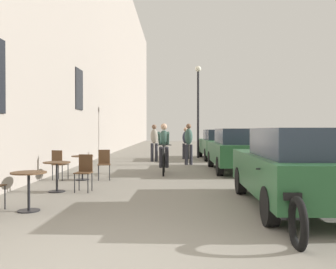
# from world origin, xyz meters

# --- Properties ---
(building_facade_left) EXTENTS (0.54, 68.00, 13.89)m
(building_facade_left) POSITION_xyz_m (-3.45, 14.00, 6.94)
(building_facade_left) COLOR gray
(building_facade_left) RESTS_ON ground_plane
(cafe_table_near) EXTENTS (0.64, 0.64, 0.72)m
(cafe_table_near) POSITION_xyz_m (-1.88, 2.76, 0.52)
(cafe_table_near) COLOR black
(cafe_table_near) RESTS_ON ground_plane
(cafe_table_mid) EXTENTS (0.64, 0.64, 0.72)m
(cafe_table_mid) POSITION_xyz_m (-2.04, 4.83, 0.52)
(cafe_table_mid) COLOR black
(cafe_table_mid) RESTS_ON ground_plane
(cafe_chair_mid_toward_street) EXTENTS (0.40, 0.40, 0.89)m
(cafe_chair_mid_toward_street) POSITION_xyz_m (-1.39, 4.91, 0.52)
(cafe_chair_mid_toward_street) COLOR black
(cafe_chair_mid_toward_street) RESTS_ON ground_plane
(cafe_table_far) EXTENTS (0.64, 0.64, 0.72)m
(cafe_table_far) POSITION_xyz_m (-1.95, 6.91, 0.52)
(cafe_table_far) COLOR black
(cafe_table_far) RESTS_ON ground_plane
(cafe_chair_far_toward_street) EXTENTS (0.44, 0.44, 0.89)m
(cafe_chair_far_toward_street) POSITION_xyz_m (-1.31, 6.98, 0.52)
(cafe_chair_far_toward_street) COLOR black
(cafe_chair_far_toward_street) RESTS_ON ground_plane
(cafe_chair_far_toward_wall) EXTENTS (0.46, 0.46, 0.89)m
(cafe_chair_far_toward_wall) POSITION_xyz_m (-2.63, 6.84, 0.52)
(cafe_chair_far_toward_wall) COLOR black
(cafe_chair_far_toward_wall) RESTS_ON ground_plane
(cyclist_on_bicycle) EXTENTS (0.52, 1.76, 1.74)m
(cyclist_on_bicycle) POSITION_xyz_m (0.43, 8.50, 0.81)
(cyclist_on_bicycle) COLOR black
(cyclist_on_bicycle) RESTS_ON ground_plane
(pedestrian_near) EXTENTS (0.37, 0.28, 1.75)m
(pedestrian_near) POSITION_xyz_m (1.40, 11.63, 0.99)
(pedestrian_near) COLOR #26262D
(pedestrian_near) RESTS_ON ground_plane
(pedestrian_mid) EXTENTS (0.36, 0.27, 1.74)m
(pedestrian_mid) POSITION_xyz_m (-0.16, 13.16, 0.98)
(pedestrian_mid) COLOR #26262D
(pedestrian_mid) RESTS_ON ground_plane
(pedestrian_far) EXTENTS (0.36, 0.27, 1.62)m
(pedestrian_far) POSITION_xyz_m (1.37, 14.76, 0.91)
(pedestrian_far) COLOR #26262D
(pedestrian_far) RESTS_ON ground_plane
(street_lamp) EXTENTS (0.32, 0.32, 4.90)m
(street_lamp) POSITION_xyz_m (2.06, 15.59, 3.11)
(street_lamp) COLOR black
(street_lamp) RESTS_ON ground_plane
(parked_car_nearest) EXTENTS (1.89, 4.33, 1.53)m
(parked_car_nearest) POSITION_xyz_m (3.11, 3.08, 0.79)
(parked_car_nearest) COLOR #23512D
(parked_car_nearest) RESTS_ON ground_plane
(parked_car_second) EXTENTS (1.83, 4.31, 1.53)m
(parked_car_second) POSITION_xyz_m (3.07, 9.25, 0.79)
(parked_car_second) COLOR #23512D
(parked_car_second) RESTS_ON ground_plane
(parked_car_third) EXTENTS (1.90, 4.27, 1.50)m
(parked_car_third) POSITION_xyz_m (3.06, 14.66, 0.78)
(parked_car_third) COLOR #23512D
(parked_car_third) RESTS_ON ground_plane
(parked_motorcycle) EXTENTS (0.62, 2.15, 0.92)m
(parked_motorcycle) POSITION_xyz_m (2.40, 1.49, 0.40)
(parked_motorcycle) COLOR black
(parked_motorcycle) RESTS_ON ground_plane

